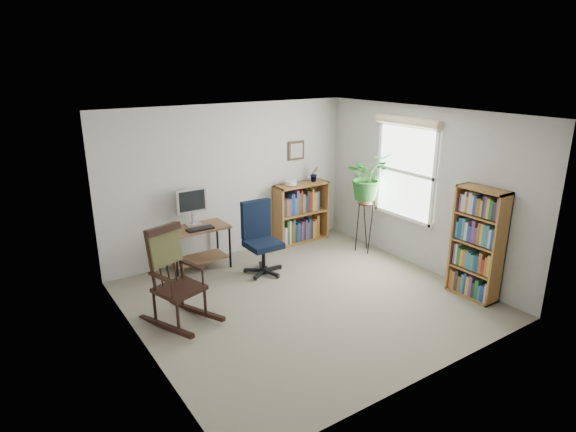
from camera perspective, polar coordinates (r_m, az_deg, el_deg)
floor at (r=6.44m, az=2.01°, el=-9.85°), size 4.20×4.00×0.00m
ceiling at (r=5.73m, az=2.27°, el=11.91°), size 4.20×4.00×0.00m
wall_back at (r=7.63m, az=-6.72°, el=4.13°), size 4.20×0.00×2.40m
wall_front at (r=4.61m, az=16.92°, el=-5.81°), size 4.20×0.00×2.40m
wall_left at (r=5.10m, az=-17.39°, el=-3.55°), size 0.00×4.00×2.40m
wall_right at (r=7.36m, az=15.52°, el=3.10°), size 0.00×4.00×2.40m
window at (r=7.48m, az=13.72°, el=5.05°), size 0.12×1.20×1.50m
desk at (r=7.33m, az=-10.61°, el=-3.77°), size 0.92×0.51×0.66m
monitor at (r=7.25m, az=-11.33°, el=1.07°), size 0.46×0.16×0.56m
keyboard at (r=7.11m, az=-10.38°, el=-1.50°), size 0.40×0.15×0.02m
office_chair at (r=6.98m, az=-2.95°, el=-2.70°), size 0.62×0.62×1.09m
rocking_chair at (r=5.81m, az=-12.87°, el=-6.97°), size 0.90×1.17×1.19m
low_bookshelf at (r=8.27m, az=1.56°, el=0.40°), size 0.97×0.32×1.03m
tall_bookshelf at (r=6.70m, az=21.54°, el=-3.08°), size 0.28×0.65×1.48m
plant_stand at (r=7.92m, az=9.05°, el=-0.88°), size 0.31×0.31×0.96m
spider_plant at (r=7.63m, az=9.47°, el=7.27°), size 1.69×1.88×1.46m
potted_plant_small at (r=8.29m, az=3.14°, el=4.48°), size 0.13×0.24×0.11m
framed_picture at (r=8.14m, az=1.01°, el=7.75°), size 0.32×0.04×0.32m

